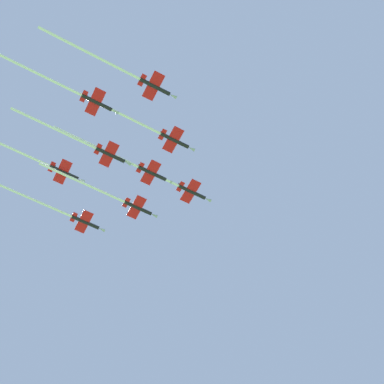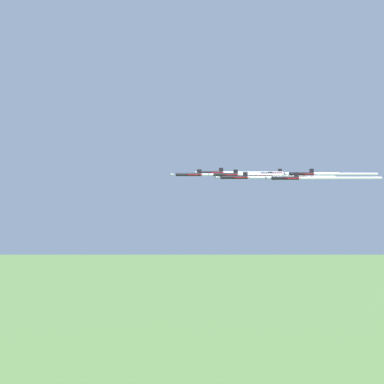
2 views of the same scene
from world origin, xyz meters
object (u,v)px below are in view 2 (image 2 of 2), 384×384
at_px(jet_lead, 207,175).
at_px(jet_starboard_outer, 312,178).
at_px(jet_port_inner, 258,177).
at_px(jet_starboard_inner, 229,173).
at_px(jet_tail_end, 288,173).
at_px(jet_center_rear, 251,177).
at_px(jet_starboard_trail, 321,174).
at_px(jet_port_outer, 247,175).
at_px(jet_port_trail, 280,177).

relative_size(jet_lead, jet_starboard_outer, 0.84).
height_order(jet_lead, jet_port_inner, jet_lead).
relative_size(jet_starboard_inner, jet_tail_end, 0.98).
distance_m(jet_lead, jet_center_rear, 40.51).
xyz_separation_m(jet_port_inner, jet_center_rear, (-42.69, -8.47, -0.17)).
bearing_deg(jet_starboard_outer, jet_lead, 48.01).
bearing_deg(jet_starboard_trail, jet_lead, 71.93).
xyz_separation_m(jet_lead, jet_center_rear, (-38.75, 11.76, -1.22)).
xyz_separation_m(jet_port_outer, jet_port_trail, (-7.43, 12.57, -0.92)).
distance_m(jet_port_outer, jet_tail_end, 28.89).
height_order(jet_port_inner, jet_starboard_outer, jet_port_inner).
relative_size(jet_port_inner, jet_port_trail, 1.05).
bearing_deg(jet_starboard_inner, jet_center_rear, -48.77).
relative_size(jet_starboard_outer, jet_starboard_trail, 1.13).
bearing_deg(jet_port_outer, jet_port_inner, 175.61).
height_order(jet_lead, jet_center_rear, jet_lead).
bearing_deg(jet_starboard_outer, jet_port_outer, 27.01).
height_order(jet_starboard_inner, jet_starboard_outer, jet_starboard_inner).
distance_m(jet_starboard_outer, jet_port_trail, 27.38).
relative_size(jet_center_rear, jet_port_trail, 1.09).
height_order(jet_port_outer, jet_starboard_outer, jet_port_outer).
xyz_separation_m(jet_port_outer, jet_tail_end, (-24.73, 14.94, 0.59)).
bearing_deg(jet_tail_end, jet_starboard_inner, 90.00).
distance_m(jet_lead, jet_tail_end, 44.08).
bearing_deg(jet_port_outer, jet_starboard_outer, -152.99).
height_order(jet_starboard_inner, jet_starboard_trail, jet_starboard_inner).
bearing_deg(jet_port_trail, jet_tail_end, -38.36).
bearing_deg(jet_lead, jet_starboard_outer, -131.99).
xyz_separation_m(jet_port_trail, jet_tail_end, (-17.29, 2.36, 1.50)).
height_order(jet_lead, jet_starboard_inner, jet_starboard_inner).
bearing_deg(jet_lead, jet_tail_end, -71.91).
bearing_deg(jet_starboard_trail, jet_port_outer, 61.76).
distance_m(jet_lead, jet_port_inner, 20.64).
bearing_deg(jet_starboard_trail, jet_center_rear, 16.43).
relative_size(jet_starboard_inner, jet_port_trail, 0.97).
relative_size(jet_starboard_outer, jet_port_trail, 1.12).
relative_size(jet_port_outer, jet_center_rear, 0.94).
bearing_deg(jet_port_trail, jet_starboard_trail, -141.51).
height_order(jet_lead, jet_port_trail, jet_lead).
relative_size(jet_starboard_inner, jet_starboard_outer, 0.87).
height_order(jet_lead, jet_starboard_outer, jet_lead).
height_order(jet_port_trail, jet_tail_end, jet_tail_end).
bearing_deg(jet_starboard_inner, jet_port_trail, -129.09).
distance_m(jet_lead, jet_starboard_inner, 19.76).
height_order(jet_starboard_outer, jet_tail_end, jet_tail_end).
bearing_deg(jet_tail_end, jet_port_trail, 141.64).
bearing_deg(jet_starboard_inner, jet_lead, 133.91).
relative_size(jet_starboard_outer, jet_center_rear, 1.03).
relative_size(jet_port_inner, jet_starboard_inner, 1.07).
bearing_deg(jet_tail_end, jet_port_inner, 135.94).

